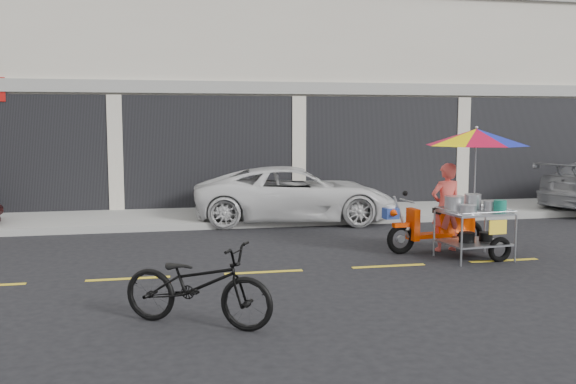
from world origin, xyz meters
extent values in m
plane|color=black|center=(0.00, 0.00, 0.00)|extent=(90.00, 90.00, 0.00)
cube|color=gray|center=(0.00, 5.50, 0.07)|extent=(45.00, 3.00, 0.15)
cube|color=beige|center=(0.00, 10.50, 4.00)|extent=(36.00, 8.00, 8.00)
cube|color=black|center=(0.00, 6.47, 1.45)|extent=(35.28, 0.06, 2.90)
cube|color=gray|center=(0.00, 6.45, 3.10)|extent=(36.00, 0.12, 0.30)
cube|color=gold|center=(0.00, 0.00, 0.00)|extent=(42.00, 0.10, 0.01)
imported|color=silver|center=(-0.49, 4.70, 0.63)|extent=(4.74, 2.62, 1.26)
imported|color=black|center=(-3.14, -2.35, 0.47)|extent=(1.87, 1.44, 0.94)
torus|color=black|center=(0.54, 0.86, 0.26)|extent=(0.53, 0.16, 0.52)
torus|color=black|center=(1.91, 1.00, 0.26)|extent=(0.53, 0.16, 0.52)
cylinder|color=#9EA0A5|center=(0.54, 0.86, 0.26)|extent=(0.13, 0.07, 0.13)
cylinder|color=#9EA0A5|center=(1.91, 1.00, 0.26)|extent=(0.13, 0.07, 0.13)
cube|color=#D93300|center=(0.54, 0.86, 0.50)|extent=(0.30, 0.14, 0.07)
cylinder|color=#9EA0A5|center=(0.54, 0.86, 0.64)|extent=(0.34, 0.08, 0.74)
cube|color=#D93300|center=(0.77, 0.88, 0.50)|extent=(0.14, 0.32, 0.55)
cube|color=#D93300|center=(1.18, 0.93, 0.29)|extent=(0.76, 0.33, 0.07)
cube|color=#D93300|center=(1.59, 0.97, 0.50)|extent=(0.71, 0.31, 0.37)
cube|color=black|center=(1.50, 0.96, 0.72)|extent=(0.62, 0.28, 0.09)
cylinder|color=#9EA0A5|center=(0.65, 0.87, 0.92)|extent=(0.09, 0.51, 0.03)
sphere|color=black|center=(0.69, 1.06, 1.03)|extent=(0.09, 0.09, 0.09)
cylinder|color=white|center=(0.65, 0.87, 0.44)|extent=(0.12, 0.12, 0.05)
cube|color=navy|center=(0.34, 0.84, 0.72)|extent=(0.26, 0.23, 0.18)
cylinder|color=white|center=(0.34, 0.84, 0.83)|extent=(0.16, 0.16, 0.05)
cone|color=#D93300|center=(0.36, 0.68, 0.73)|extent=(0.19, 0.22, 0.17)
torus|color=black|center=(1.88, -0.06, 0.20)|extent=(0.43, 0.14, 0.42)
cylinder|color=#9EA0A5|center=(1.12, -0.23, 0.39)|extent=(0.04, 0.04, 0.78)
cylinder|color=#9EA0A5|center=(1.03, 0.59, 0.39)|extent=(0.04, 0.04, 0.78)
cylinder|color=#9EA0A5|center=(2.12, -0.13, 0.39)|extent=(0.04, 0.04, 0.78)
cylinder|color=#9EA0A5|center=(2.03, 0.70, 0.39)|extent=(0.04, 0.04, 0.78)
cube|color=#9EA0A5|center=(1.58, 0.23, 0.28)|extent=(1.09, 0.93, 0.03)
cube|color=#9EA0A5|center=(1.58, 0.23, 0.78)|extent=(1.09, 0.93, 0.04)
cylinder|color=#9EA0A5|center=(1.62, -0.18, 0.83)|extent=(1.01, 0.13, 0.02)
cylinder|color=#9EA0A5|center=(1.53, 0.64, 0.83)|extent=(1.01, 0.13, 0.02)
cylinder|color=#9EA0A5|center=(1.07, 0.18, 0.83)|extent=(0.11, 0.82, 0.02)
cylinder|color=#9EA0A5|center=(2.08, 0.28, 0.83)|extent=(0.11, 0.82, 0.02)
cylinder|color=#9EA0A5|center=(1.53, 0.64, 0.28)|extent=(0.11, 0.69, 0.04)
cylinder|color=#9EA0A5|center=(1.53, 0.64, 0.73)|extent=(0.11, 0.69, 0.04)
cube|color=yellow|center=(1.76, -0.19, 0.60)|extent=(0.32, 0.05, 0.23)
cylinder|color=#B7B7BC|center=(1.28, 0.38, 0.91)|extent=(0.35, 0.35, 0.23)
cylinder|color=#B7B7BC|center=(1.65, 0.44, 0.92)|extent=(0.30, 0.30, 0.24)
cylinder|color=#B7B7BC|center=(1.92, 0.31, 0.87)|extent=(0.28, 0.28, 0.14)
cylinder|color=#B7B7BC|center=(1.37, 0.04, 0.86)|extent=(0.27, 0.27, 0.12)
cylinder|color=#156E59|center=(1.92, 0.04, 0.90)|extent=(0.22, 0.22, 0.20)
cylinder|color=black|center=(1.44, 0.22, 0.37)|extent=(0.28, 0.28, 0.17)
cylinder|color=black|center=(1.80, 0.26, 0.36)|extent=(0.24, 0.24, 0.15)
cylinder|color=#9EA0A5|center=(1.61, 0.33, 1.47)|extent=(0.02, 0.02, 1.38)
sphere|color=#9EA0A5|center=(1.61, 0.33, 2.17)|extent=(0.06, 0.06, 0.06)
imported|color=#E85147|center=(1.41, 0.95, 0.78)|extent=(0.60, 0.43, 1.56)
camera|label=1|loc=(-3.58, -9.40, 2.29)|focal=40.00mm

